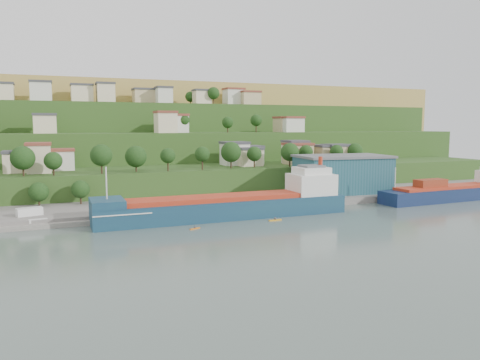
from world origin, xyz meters
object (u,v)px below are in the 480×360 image
cargo_ship_far (456,193)px  caravan (30,213)px  cargo_ship_near (233,207)px  warehouse (342,174)px  kayak_orange (195,228)px

cargo_ship_far → caravan: cargo_ship_far is taller
cargo_ship_near → cargo_ship_far: 80.71m
cargo_ship_near → warehouse: bearing=21.0°
cargo_ship_far → kayak_orange: size_ratio=18.96×
warehouse → kayak_orange: (-61.70, -28.55, -8.22)m
cargo_ship_near → warehouse: (47.84, 18.22, 5.57)m
cargo_ship_near → kayak_orange: (-13.86, -10.32, -2.64)m
cargo_ship_near → caravan: (-51.16, 12.04, -0.23)m
cargo_ship_far → caravan: bearing=172.9°
cargo_ship_far → warehouse: 38.15m
cargo_ship_far → cargo_ship_near: bearing=178.0°
caravan → kayak_orange: size_ratio=2.12×
cargo_ship_far → caravan: size_ratio=8.93×
cargo_ship_far → warehouse: bearing=148.9°
kayak_orange → warehouse: bearing=1.4°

